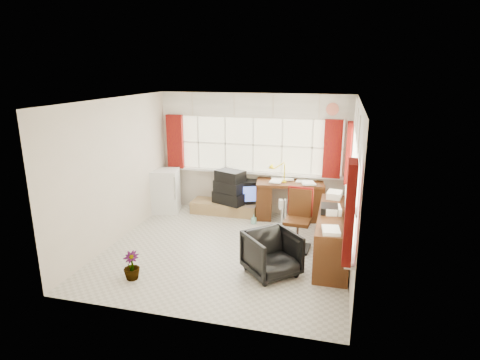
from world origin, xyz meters
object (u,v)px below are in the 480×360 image
(desk, at_px, (290,198))
(crt_tv, at_px, (250,191))
(radiator, at_px, (290,216))
(desk_lamp, at_px, (285,168))
(office_chair, at_px, (272,254))
(credenza, at_px, (333,234))
(task_chair, at_px, (299,216))
(mini_fridge, at_px, (166,191))
(tv_bench, at_px, (225,207))

(desk, bearing_deg, crt_tv, 173.39)
(desk, distance_m, radiator, 0.53)
(desk_lamp, xyz_separation_m, crt_tv, (-0.75, 0.18, -0.57))
(office_chair, bearing_deg, radiator, 47.11)
(desk, xyz_separation_m, credenza, (0.92, -1.60, -0.04))
(desk, bearing_deg, task_chair, -76.23)
(desk, height_order, credenza, credenza)
(office_chair, bearing_deg, desk_lamp, 52.06)
(task_chair, relative_size, crt_tv, 1.60)
(desk_lamp, height_order, task_chair, desk_lamp)
(desk, distance_m, desk_lamp, 0.64)
(desk_lamp, xyz_separation_m, task_chair, (0.44, -1.27, -0.50))
(desk, distance_m, crt_tv, 0.87)
(desk_lamp, height_order, credenza, desk_lamp)
(desk, relative_size, task_chair, 1.37)
(task_chair, height_order, mini_fridge, task_chair)
(tv_bench, height_order, crt_tv, crt_tv)
(desk_lamp, xyz_separation_m, radiator, (0.20, -0.39, -0.83))
(office_chair, bearing_deg, credenza, 1.66)
(task_chair, distance_m, radiator, 0.97)
(desk, relative_size, desk_lamp, 3.49)
(credenza, height_order, tv_bench, credenza)
(radiator, bearing_deg, task_chair, -74.35)
(desk, bearing_deg, desk_lamp, -142.52)
(task_chair, distance_m, credenza, 0.66)
(office_chair, relative_size, radiator, 1.32)
(crt_tv, bearing_deg, radiator, -31.45)
(desk, distance_m, office_chair, 2.42)
(tv_bench, distance_m, crt_tv, 0.64)
(desk_lamp, distance_m, credenza, 1.95)
(task_chair, xyz_separation_m, credenza, (0.59, -0.24, -0.17))
(desk, xyz_separation_m, crt_tv, (-0.86, 0.10, 0.05))
(desk, xyz_separation_m, mini_fridge, (-2.61, -0.27, 0.03))
(task_chair, bearing_deg, radiator, 105.65)
(office_chair, distance_m, mini_fridge, 3.43)
(office_chair, bearing_deg, mini_fridge, 99.05)
(desk_lamp, xyz_separation_m, office_chair, (0.17, -2.33, -0.73))
(radiator, distance_m, tv_bench, 1.50)
(desk, bearing_deg, credenza, -60.04)
(desk_lamp, height_order, office_chair, desk_lamp)
(desk_lamp, xyz_separation_m, credenza, (1.03, -1.51, -0.67))
(desk_lamp, xyz_separation_m, tv_bench, (-1.25, 0.01, -0.93))
(task_chair, bearing_deg, tv_bench, 142.96)
(desk_lamp, bearing_deg, desk, 37.48)
(desk_lamp, relative_size, credenza, 0.20)
(radiator, bearing_deg, credenza, -53.28)
(radiator, xyz_separation_m, credenza, (0.83, -1.12, 0.16))
(task_chair, height_order, tv_bench, task_chair)
(radiator, xyz_separation_m, tv_bench, (-1.45, 0.40, -0.10))
(desk_lamp, bearing_deg, mini_fridge, -175.67)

